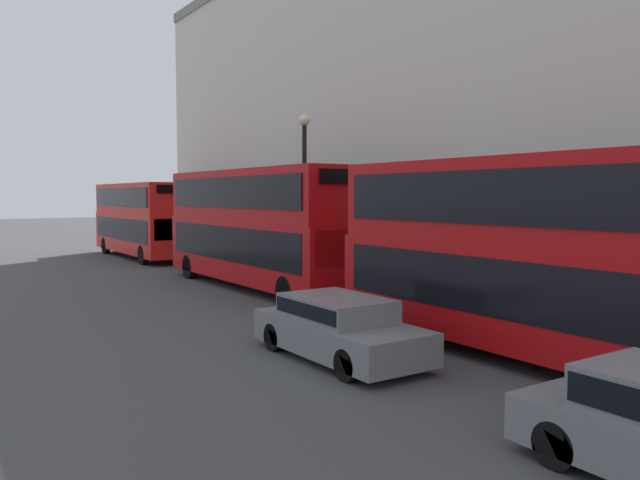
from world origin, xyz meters
name	(u,v)px	position (x,y,z in m)	size (l,w,h in m)	color
bus_leading	(543,250)	(1.60, 6.03, 2.40)	(2.59, 10.67, 4.36)	#B20C0F
bus_second_in_queue	(258,223)	(1.60, 18.79, 2.48)	(2.59, 11.35, 4.50)	#B20C0F
bus_third_in_queue	(142,217)	(1.60, 32.67, 2.32)	(2.59, 10.35, 4.19)	red
car_hatchback	(339,326)	(-1.80, 8.66, 0.72)	(1.86, 4.42, 1.36)	slate
street_lamp	(304,181)	(3.61, 18.64, 4.13)	(0.44, 0.44, 6.71)	black
pedestrian	(270,255)	(4.28, 22.71, 0.83)	(0.36, 0.36, 1.80)	#26262D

